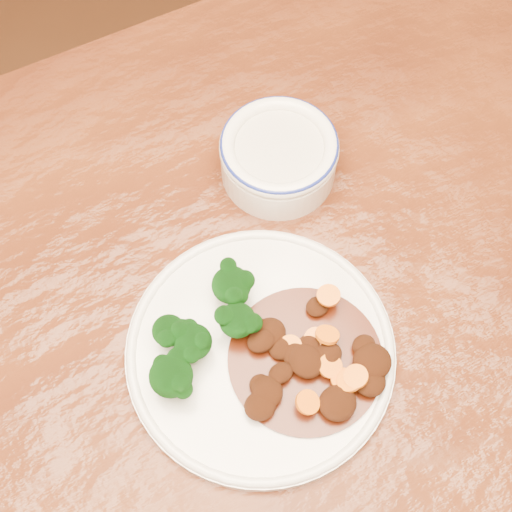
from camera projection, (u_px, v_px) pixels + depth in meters
ground at (239, 457)px, 1.45m from camera, size 4.00×4.00×0.00m
dining_table at (226, 350)px, 0.85m from camera, size 1.56×1.00×0.75m
dinner_plate at (260, 350)px, 0.76m from camera, size 0.29×0.29×0.02m
broccoli_florets at (201, 332)px, 0.73m from camera, size 0.15×0.10×0.05m
mince_stew at (312, 364)px, 0.74m from camera, size 0.17×0.16×0.03m
dip_bowl at (279, 156)px, 0.84m from camera, size 0.14×0.14×0.06m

